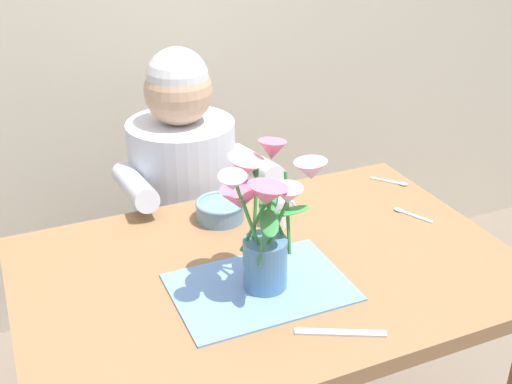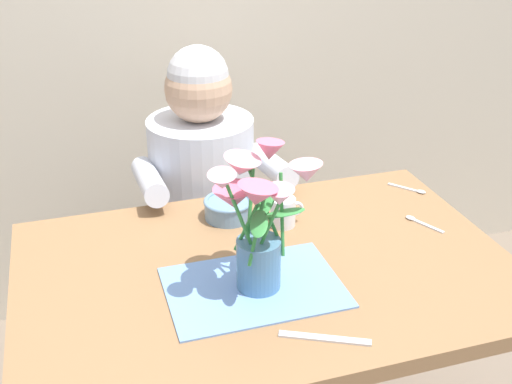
{
  "view_description": "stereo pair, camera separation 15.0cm",
  "coord_description": "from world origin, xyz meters",
  "px_view_note": "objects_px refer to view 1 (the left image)",
  "views": [
    {
      "loc": [
        -0.55,
        -1.18,
        1.6
      ],
      "look_at": [
        -0.01,
        0.05,
        0.92
      ],
      "focal_mm": 44.58,
      "sensor_mm": 36.0,
      "label": 1
    },
    {
      "loc": [
        -0.41,
        -1.23,
        1.6
      ],
      "look_at": [
        -0.01,
        0.05,
        0.92
      ],
      "focal_mm": 44.58,
      "sensor_mm": 36.0,
      "label": 2
    }
  ],
  "objects_px": {
    "flower_vase": "(264,218)",
    "coffee_cup": "(277,210)",
    "seated_person": "(186,218)",
    "ceramic_bowl": "(220,209)",
    "dinner_knife": "(340,333)"
  },
  "relations": [
    {
      "from": "coffee_cup",
      "to": "dinner_knife",
      "type": "bearing_deg",
      "value": -99.15
    },
    {
      "from": "flower_vase",
      "to": "ceramic_bowl",
      "type": "distance_m",
      "value": 0.37
    },
    {
      "from": "flower_vase",
      "to": "coffee_cup",
      "type": "height_order",
      "value": "flower_vase"
    },
    {
      "from": "dinner_knife",
      "to": "seated_person",
      "type": "bearing_deg",
      "value": 119.41
    },
    {
      "from": "seated_person",
      "to": "dinner_knife",
      "type": "distance_m",
      "value": 0.93
    },
    {
      "from": "flower_vase",
      "to": "coffee_cup",
      "type": "distance_m",
      "value": 0.33
    },
    {
      "from": "seated_person",
      "to": "dinner_knife",
      "type": "bearing_deg",
      "value": -87.97
    },
    {
      "from": "ceramic_bowl",
      "to": "coffee_cup",
      "type": "height_order",
      "value": "coffee_cup"
    },
    {
      "from": "ceramic_bowl",
      "to": "dinner_knife",
      "type": "bearing_deg",
      "value": -84.26
    },
    {
      "from": "ceramic_bowl",
      "to": "dinner_knife",
      "type": "distance_m",
      "value": 0.56
    },
    {
      "from": "flower_vase",
      "to": "ceramic_bowl",
      "type": "bearing_deg",
      "value": 86.59
    },
    {
      "from": "seated_person",
      "to": "ceramic_bowl",
      "type": "distance_m",
      "value": 0.41
    },
    {
      "from": "seated_person",
      "to": "flower_vase",
      "type": "distance_m",
      "value": 0.78
    },
    {
      "from": "flower_vase",
      "to": "coffee_cup",
      "type": "relative_size",
      "value": 3.57
    },
    {
      "from": "ceramic_bowl",
      "to": "coffee_cup",
      "type": "xyz_separation_m",
      "value": [
        0.13,
        -0.08,
        0.01
      ]
    }
  ]
}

